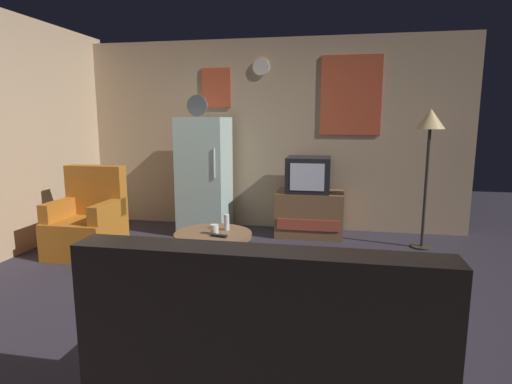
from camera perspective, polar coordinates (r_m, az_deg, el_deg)
The scene contains 12 objects.
ground_plane at distance 3.67m, azimuth -4.69°, elevation -14.00°, with size 12.00×12.00×0.00m, color #2D2833.
wall_with_art at distance 5.75m, azimuth 1.80°, elevation 7.74°, with size 5.20×0.12×2.51m.
fridge at distance 5.49m, azimuth -6.97°, elevation 2.22°, with size 0.60×0.62×1.77m.
tv_stand at distance 5.43m, azimuth 7.26°, elevation -2.92°, with size 0.84×0.53×0.57m.
crt_tv at distance 5.34m, azimuth 7.11°, elevation 2.37°, with size 0.54×0.51×0.44m.
standing_lamp at distance 5.11m, azimuth 22.45°, elevation 7.76°, with size 0.32×0.32×1.59m.
coffee_table at distance 4.00m, azimuth -5.78°, elevation -8.56°, with size 0.72×0.72×0.44m.
wine_glass at distance 4.00m, azimuth -4.00°, elevation -4.11°, with size 0.05×0.05×0.15m, color silver.
mug_ceramic_white at distance 3.88m, azimuth -5.65°, elevation -5.05°, with size 0.08×0.08×0.09m, color silver.
remote_control at distance 3.80m, azimuth -5.04°, elevation -5.90°, with size 0.15×0.04×0.02m, color black.
armchair at distance 5.04m, azimuth -21.77°, elevation -3.96°, with size 0.68×0.68×0.96m.
couch at distance 2.32m, azimuth 1.34°, elevation -20.49°, with size 1.70×0.80×0.92m.
Camera 1 is at (0.92, -3.23, 1.49)m, focal length 29.58 mm.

